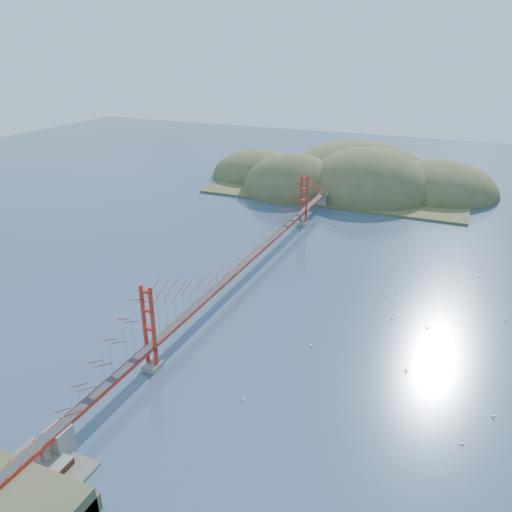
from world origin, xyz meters
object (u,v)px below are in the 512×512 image
at_px(sailboat_0, 392,317).
at_px(sailboat_2, 427,327).
at_px(bridge, 249,239).
at_px(fort, 51,463).

xyz_separation_m(sailboat_0, sailboat_2, (5.19, -0.97, -0.02)).
height_order(sailboat_0, sailboat_2, sailboat_0).
xyz_separation_m(bridge, sailboat_0, (26.14, -4.94, -6.85)).
bearing_deg(bridge, sailboat_2, -10.68).
bearing_deg(sailboat_0, sailboat_2, -10.54).
bearing_deg(fort, sailboat_0, 59.12).
bearing_deg(sailboat_2, fort, -126.32).
height_order(fort, sailboat_0, fort).
relative_size(bridge, sailboat_2, 166.50).
xyz_separation_m(fort, sailboat_0, (25.74, 43.04, -0.51)).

